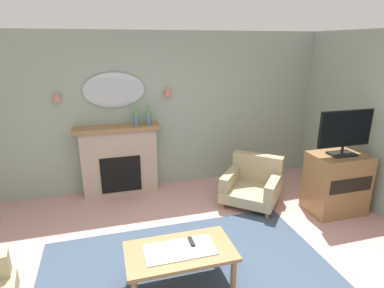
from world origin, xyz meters
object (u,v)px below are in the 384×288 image
(tv_remote, at_px, (191,242))
(tv_flatscreen, at_px, (345,132))
(tv_cabinet, at_px, (336,183))
(wall_sconce_left, at_px, (56,96))
(coffee_table, at_px, (180,254))
(mantel_vase_right, at_px, (136,114))
(mantel_vase_left, at_px, (148,114))
(wall_mirror, at_px, (114,90))
(wall_sconce_right, at_px, (168,92))
(armchair_by_coffee_table, at_px, (253,183))
(fireplace, at_px, (120,161))

(tv_remote, xyz_separation_m, tv_flatscreen, (2.45, 0.78, 0.79))
(tv_cabinet, distance_m, tv_flatscreen, 0.80)
(wall_sconce_left, bearing_deg, coffee_table, -62.64)
(mantel_vase_right, relative_size, tv_remote, 2.04)
(mantel_vase_left, distance_m, tv_remote, 2.44)
(coffee_table, bearing_deg, wall_mirror, 99.70)
(wall_sconce_right, height_order, armchair_by_coffee_table, wall_sconce_right)
(wall_sconce_left, distance_m, armchair_by_coffee_table, 3.30)
(wall_sconce_right, height_order, coffee_table, wall_sconce_right)
(fireplace, relative_size, tv_remote, 8.50)
(wall_sconce_right, bearing_deg, tv_flatscreen, -36.47)
(wall_mirror, xyz_separation_m, wall_sconce_right, (0.85, -0.05, -0.05))
(wall_sconce_right, bearing_deg, wall_sconce_left, 180.00)
(fireplace, distance_m, mantel_vase_right, 0.82)
(mantel_vase_right, xyz_separation_m, armchair_by_coffee_table, (1.69, -0.85, -1.03))
(fireplace, relative_size, coffee_table, 1.24)
(fireplace, distance_m, mantel_vase_left, 0.91)
(tv_cabinet, bearing_deg, coffee_table, -161.15)
(tv_cabinet, bearing_deg, armchair_by_coffee_table, 149.15)
(wall_sconce_right, relative_size, tv_remote, 0.88)
(coffee_table, distance_m, armchair_by_coffee_table, 2.17)
(mantel_vase_right, bearing_deg, wall_mirror, 150.46)
(coffee_table, xyz_separation_m, tv_cabinet, (2.60, 0.89, 0.07))
(mantel_vase_right, height_order, wall_mirror, wall_mirror)
(wall_sconce_left, height_order, tv_cabinet, wall_sconce_left)
(fireplace, relative_size, wall_mirror, 1.42)
(coffee_table, xyz_separation_m, tv_remote, (0.14, 0.08, 0.07))
(mantel_vase_left, height_order, wall_sconce_left, wall_sconce_left)
(mantel_vase_right, height_order, tv_remote, mantel_vase_right)
(armchair_by_coffee_table, bearing_deg, wall_mirror, 152.87)
(armchair_by_coffee_table, bearing_deg, wall_sconce_right, 139.64)
(tv_remote, bearing_deg, tv_flatscreen, 17.73)
(fireplace, xyz_separation_m, mantel_vase_right, (0.30, -0.03, 0.77))
(mantel_vase_right, distance_m, wall_sconce_left, 1.20)
(fireplace, height_order, coffee_table, fireplace)
(wall_sconce_left, bearing_deg, tv_remote, -59.24)
(tv_cabinet, bearing_deg, wall_sconce_left, 157.71)
(fireplace, relative_size, wall_sconce_right, 9.71)
(fireplace, distance_m, armchair_by_coffee_table, 2.19)
(mantel_vase_left, relative_size, wall_sconce_left, 2.32)
(mantel_vase_right, relative_size, mantel_vase_left, 1.00)
(mantel_vase_left, relative_size, armchair_by_coffee_table, 0.28)
(armchair_by_coffee_table, bearing_deg, fireplace, 156.19)
(fireplace, xyz_separation_m, wall_sconce_right, (0.85, 0.09, 1.09))
(mantel_vase_left, distance_m, wall_sconce_right, 0.49)
(wall_sconce_left, distance_m, tv_flatscreen, 4.22)
(fireplace, bearing_deg, tv_cabinet, -26.32)
(mantel_vase_right, relative_size, wall_mirror, 0.34)
(armchair_by_coffee_table, distance_m, tv_flatscreen, 1.54)
(wall_sconce_right, distance_m, tv_flatscreen, 2.74)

